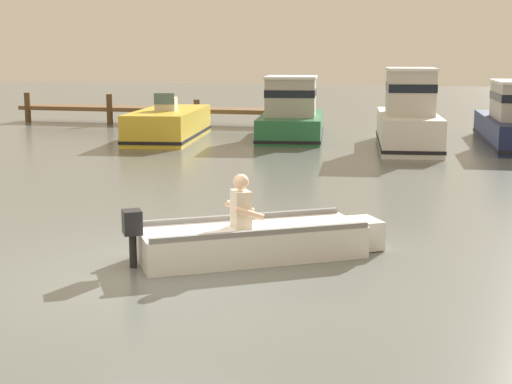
% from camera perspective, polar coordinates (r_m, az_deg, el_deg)
% --- Properties ---
extents(ground_plane, '(120.00, 120.00, 0.00)m').
position_cam_1_polar(ground_plane, '(9.75, -7.06, -6.26)').
color(ground_plane, slate).
extents(wooden_dock, '(11.92, 1.57, 1.23)m').
position_cam_1_polar(wooden_dock, '(30.56, -7.51, 6.30)').
color(wooden_dock, brown).
rests_on(wooden_dock, ground).
extents(rowboat_with_person, '(3.40, 2.58, 1.19)m').
position_cam_1_polar(rowboat_with_person, '(10.41, 0.00, -3.66)').
color(rowboat_with_person, white).
rests_on(rowboat_with_person, ground).
extents(moored_boat_yellow, '(2.72, 5.67, 1.56)m').
position_cam_1_polar(moored_boat_yellow, '(25.04, -6.67, 5.12)').
color(moored_boat_yellow, gold).
rests_on(moored_boat_yellow, ground).
extents(moored_boat_green, '(2.81, 5.46, 2.09)m').
position_cam_1_polar(moored_boat_green, '(25.10, 2.75, 5.86)').
color(moored_boat_green, '#287042').
rests_on(moored_boat_green, ground).
extents(moored_boat_white, '(2.36, 5.58, 2.41)m').
position_cam_1_polar(moored_boat_white, '(22.91, 11.59, 5.53)').
color(moored_boat_white, white).
rests_on(moored_boat_white, ground).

